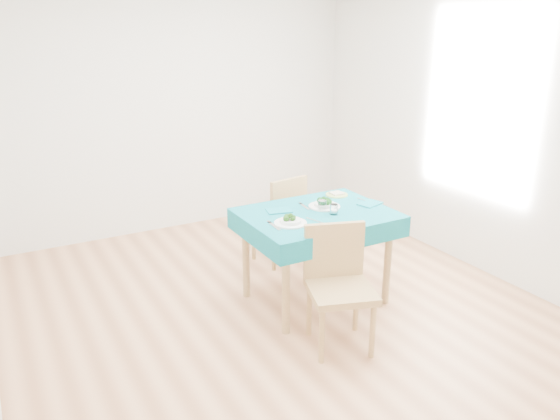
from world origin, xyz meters
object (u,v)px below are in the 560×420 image
bowl_near (290,219)px  chair_near (342,276)px  bowl_far (325,202)px  chair_far (277,211)px  table (316,257)px  side_plate (337,195)px

bowl_near → chair_near: bearing=-80.5°
bowl_near → bowl_far: (0.43, 0.20, 0.00)m
chair_near → chair_far: size_ratio=1.09×
chair_far → bowl_far: (0.02, -0.75, 0.30)m
table → side_plate: (0.39, 0.29, 0.38)m
table → chair_near: chair_near is taller
chair_near → chair_far: (0.32, 1.49, -0.04)m
chair_far → bowl_near: size_ratio=4.07×
chair_far → bowl_near: (-0.41, -0.95, 0.30)m
chair_far → chair_near: bearing=68.6°
chair_near → chair_far: chair_near is taller
table → bowl_near: bowl_near is taller
table → side_plate: size_ratio=5.95×
bowl_far → side_plate: size_ratio=1.33×
chair_near → side_plate: (0.61, 0.95, 0.22)m
chair_near → bowl_far: size_ratio=4.23×
chair_near → side_plate: chair_near is taller
bowl_far → side_plate: 0.34m
table → bowl_far: 0.44m
side_plate → bowl_far: bearing=-141.5°
bowl_far → chair_far: bearing=91.7°
chair_near → bowl_near: bearing=117.9°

